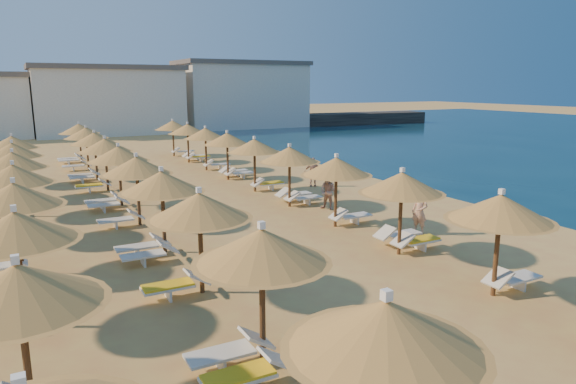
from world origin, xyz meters
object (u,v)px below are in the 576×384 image
beachgoer_c (313,172)px  beachgoer_a (420,212)px  beachgoer_b (328,192)px  jetty (322,120)px  parasol_row_west (148,174)px  parasol_row_east (311,161)px

beachgoer_c → beachgoer_a: 9.53m
beachgoer_a → beachgoer_b: size_ratio=1.05×
jetty → parasol_row_west: size_ratio=0.69×
parasol_row_east → beachgoer_b: parasol_row_east is taller
parasol_row_east → beachgoer_c: (3.28, 5.36, -1.51)m
jetty → parasol_row_east: parasol_row_east is taller
parasol_row_west → beachgoer_a: 9.72m
parasol_row_east → beachgoer_a: bearing=-62.5°
parasol_row_west → beachgoer_a: (8.69, -4.11, -1.46)m
beachgoer_c → parasol_row_east: bearing=-92.9°
parasol_row_east → beachgoer_b: size_ratio=27.99×
parasol_row_east → beachgoer_b: bearing=25.9°
parasol_row_west → beachgoer_b: 7.94m
beachgoer_a → beachgoer_b: bearing=172.2°
parasol_row_west → beachgoer_b: bearing=4.4°
parasol_row_east → jetty: bearing=57.7°
parasol_row_west → beachgoer_b: size_ratio=27.99×
beachgoer_b → parasol_row_east: bearing=-94.8°
parasol_row_east → parasol_row_west: same height
jetty → parasol_row_west: parasol_row_west is taller
parasol_row_west → beachgoer_c: size_ratio=28.29×
parasol_row_east → beachgoer_a: (2.14, -4.11, -1.46)m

